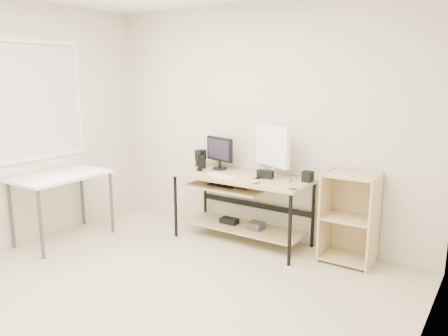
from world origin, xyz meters
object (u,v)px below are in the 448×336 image
shelf_unit (351,217)px  white_imac (272,147)px  desk (240,194)px  audio_controller (202,161)px  black_monitor (220,151)px  side_table (62,182)px

shelf_unit → white_imac: bearing=-179.3°
desk → audio_controller: (-0.57, 0.06, 0.30)m
black_monitor → white_imac: bearing=16.1°
side_table → black_monitor: black_monitor is taller
side_table → audio_controller: bearing=46.0°
side_table → black_monitor: (1.28, 1.20, 0.29)m
desk → side_table: 1.97m
side_table → audio_controller: audio_controller is taller
white_imac → side_table: bearing=-123.8°
white_imac → audio_controller: bearing=-149.9°
shelf_unit → audio_controller: size_ratio=5.37×
desk → side_table: size_ratio=1.50×
black_monitor → white_imac: white_imac is taller
black_monitor → audio_controller: size_ratio=2.42×
desk → audio_controller: audio_controller is taller
shelf_unit → side_table: bearing=-156.7°
white_imac → audio_controller: size_ratio=3.30×
desk → white_imac: bearing=26.3°
audio_controller → white_imac: bearing=-14.1°
side_table → white_imac: bearing=31.7°
shelf_unit → black_monitor: (-1.55, -0.02, 0.51)m
white_imac → audio_controller: 0.91m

